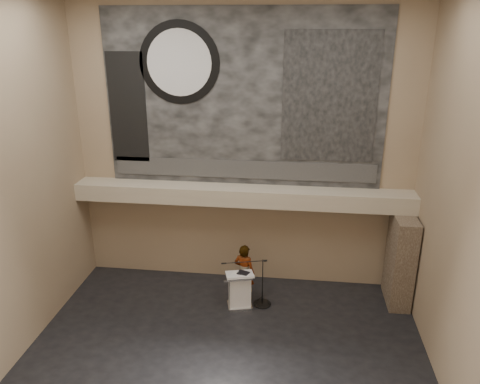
# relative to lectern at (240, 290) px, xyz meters

# --- Properties ---
(floor) EXTENTS (10.00, 10.00, 0.00)m
(floor) POSITION_rel_lectern_xyz_m (-0.10, -2.26, -0.55)
(floor) COLOR black
(floor) RESTS_ON ground
(wall_back) EXTENTS (10.00, 0.02, 8.50)m
(wall_back) POSITION_rel_lectern_xyz_m (-0.10, 1.74, 3.70)
(wall_back) COLOR #897157
(wall_back) RESTS_ON floor
(wall_front) EXTENTS (10.00, 0.02, 8.50)m
(wall_front) POSITION_rel_lectern_xyz_m (-0.10, -6.26, 3.70)
(wall_front) COLOR #897157
(wall_front) RESTS_ON floor
(wall_left) EXTENTS (0.02, 8.00, 8.50)m
(wall_left) POSITION_rel_lectern_xyz_m (-5.10, -2.26, 3.70)
(wall_left) COLOR #897157
(wall_left) RESTS_ON floor
(wall_right) EXTENTS (0.02, 8.00, 8.50)m
(wall_right) POSITION_rel_lectern_xyz_m (4.90, -2.26, 3.70)
(wall_right) COLOR #897157
(wall_right) RESTS_ON floor
(soffit) EXTENTS (10.00, 0.80, 0.50)m
(soffit) POSITION_rel_lectern_xyz_m (-0.10, 1.34, 2.40)
(soffit) COLOR tan
(soffit) RESTS_ON wall_back
(sprinkler_left) EXTENTS (0.04, 0.04, 0.06)m
(sprinkler_left) POSITION_rel_lectern_xyz_m (-1.70, 1.29, 2.12)
(sprinkler_left) COLOR #B2893D
(sprinkler_left) RESTS_ON soffit
(sprinkler_right) EXTENTS (0.04, 0.04, 0.06)m
(sprinkler_right) POSITION_rel_lectern_xyz_m (1.80, 1.29, 2.12)
(sprinkler_right) COLOR #B2893D
(sprinkler_right) RESTS_ON soffit
(banner) EXTENTS (8.00, 0.05, 5.00)m
(banner) POSITION_rel_lectern_xyz_m (-0.10, 1.71, 5.15)
(banner) COLOR black
(banner) RESTS_ON wall_back
(banner_text_strip) EXTENTS (7.76, 0.02, 0.55)m
(banner_text_strip) POSITION_rel_lectern_xyz_m (-0.10, 1.67, 3.10)
(banner_text_strip) COLOR #2F2F2F
(banner_text_strip) RESTS_ON banner
(banner_clock_rim) EXTENTS (2.30, 0.02, 2.30)m
(banner_clock_rim) POSITION_rel_lectern_xyz_m (-1.90, 1.67, 6.15)
(banner_clock_rim) COLOR black
(banner_clock_rim) RESTS_ON banner
(banner_clock_face) EXTENTS (1.84, 0.02, 1.84)m
(banner_clock_face) POSITION_rel_lectern_xyz_m (-1.90, 1.65, 6.15)
(banner_clock_face) COLOR silver
(banner_clock_face) RESTS_ON banner
(banner_building_print) EXTENTS (2.60, 0.02, 3.60)m
(banner_building_print) POSITION_rel_lectern_xyz_m (2.30, 1.67, 5.25)
(banner_building_print) COLOR black
(banner_building_print) RESTS_ON banner
(banner_brick_print) EXTENTS (1.10, 0.02, 3.20)m
(banner_brick_print) POSITION_rel_lectern_xyz_m (-3.50, 1.67, 4.85)
(banner_brick_print) COLOR black
(banner_brick_print) RESTS_ON banner
(stone_pier) EXTENTS (0.60, 1.40, 2.70)m
(stone_pier) POSITION_rel_lectern_xyz_m (4.55, 0.89, 0.80)
(stone_pier) COLOR #45372B
(stone_pier) RESTS_ON floor
(lectern) EXTENTS (0.89, 0.73, 1.14)m
(lectern) POSITION_rel_lectern_xyz_m (0.00, 0.00, 0.00)
(lectern) COLOR silver
(lectern) RESTS_ON floor
(binder) EXTENTS (0.37, 0.34, 0.04)m
(binder) POSITION_rel_lectern_xyz_m (0.11, -0.01, 0.56)
(binder) COLOR black
(binder) RESTS_ON lectern
(papers) EXTENTS (0.26, 0.30, 0.00)m
(papers) POSITION_rel_lectern_xyz_m (-0.12, -0.04, 0.55)
(papers) COLOR silver
(papers) RESTS_ON lectern
(speaker_person) EXTENTS (0.74, 0.60, 1.76)m
(speaker_person) POSITION_rel_lectern_xyz_m (0.08, 0.46, 0.33)
(speaker_person) COLOR silver
(speaker_person) RESTS_ON floor
(mic_stand) EXTENTS (1.40, 0.57, 1.47)m
(mic_stand) POSITION_rel_lectern_xyz_m (0.60, 0.19, -0.34)
(mic_stand) COLOR black
(mic_stand) RESTS_ON floor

